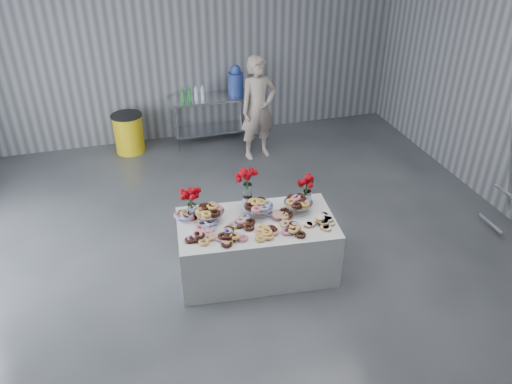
# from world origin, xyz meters

# --- Properties ---
(ground) EXTENTS (9.00, 9.00, 0.00)m
(ground) POSITION_xyz_m (0.00, 0.00, 0.00)
(ground) COLOR #34363B
(ground) RESTS_ON ground
(room_walls) EXTENTS (8.04, 9.04, 4.02)m
(room_walls) POSITION_xyz_m (-0.27, 0.07, 2.64)
(room_walls) COLOR gray
(room_walls) RESTS_ON ground
(display_table) EXTENTS (1.99, 1.18, 0.75)m
(display_table) POSITION_xyz_m (0.08, 0.23, 0.38)
(display_table) COLOR silver
(display_table) RESTS_ON ground
(prep_table) EXTENTS (1.50, 0.60, 0.90)m
(prep_table) POSITION_xyz_m (0.29, 4.10, 0.62)
(prep_table) COLOR silver
(prep_table) RESTS_ON ground
(donut_mounds) EXTENTS (1.87, 0.97, 0.09)m
(donut_mounds) POSITION_xyz_m (0.08, 0.18, 0.80)
(donut_mounds) COLOR #E8B954
(donut_mounds) RESTS_ON display_table
(cake_stand_left) EXTENTS (0.36, 0.36, 0.17)m
(cake_stand_left) POSITION_xyz_m (-0.45, 0.43, 0.89)
(cake_stand_left) COLOR silver
(cake_stand_left) RESTS_ON display_table
(cake_stand_mid) EXTENTS (0.36, 0.36, 0.17)m
(cake_stand_mid) POSITION_xyz_m (0.15, 0.37, 0.89)
(cake_stand_mid) COLOR silver
(cake_stand_mid) RESTS_ON display_table
(cake_stand_right) EXTENTS (0.36, 0.36, 0.17)m
(cake_stand_right) POSITION_xyz_m (0.65, 0.32, 0.89)
(cake_stand_right) COLOR silver
(cake_stand_right) RESTS_ON display_table
(danish_pile) EXTENTS (0.48, 0.48, 0.11)m
(danish_pile) POSITION_xyz_m (0.82, 0.01, 0.81)
(danish_pile) COLOR white
(danish_pile) RESTS_ON display_table
(bouquet_left) EXTENTS (0.26, 0.26, 0.42)m
(bouquet_left) POSITION_xyz_m (-0.64, 0.55, 1.05)
(bouquet_left) COLOR white
(bouquet_left) RESTS_ON display_table
(bouquet_right) EXTENTS (0.26, 0.26, 0.42)m
(bouquet_right) POSITION_xyz_m (0.81, 0.46, 1.05)
(bouquet_right) COLOR white
(bouquet_right) RESTS_ON display_table
(bouquet_center) EXTENTS (0.26, 0.26, 0.57)m
(bouquet_center) POSITION_xyz_m (0.07, 0.58, 1.13)
(bouquet_center) COLOR silver
(bouquet_center) RESTS_ON display_table
(water_jug) EXTENTS (0.28, 0.28, 0.55)m
(water_jug) POSITION_xyz_m (0.79, 4.10, 1.15)
(water_jug) COLOR blue
(water_jug) RESTS_ON prep_table
(drink_bottles) EXTENTS (0.54, 0.08, 0.27)m
(drink_bottles) POSITION_xyz_m (-0.03, 4.00, 1.04)
(drink_bottles) COLOR #268C33
(drink_bottles) RESTS_ON prep_table
(person) EXTENTS (0.74, 0.57, 1.82)m
(person) POSITION_xyz_m (0.98, 3.29, 0.91)
(person) COLOR #CC8C93
(person) RESTS_ON ground
(trash_barrel) EXTENTS (0.56, 0.56, 0.72)m
(trash_barrel) POSITION_xyz_m (-1.23, 4.10, 0.36)
(trash_barrel) COLOR yellow
(trash_barrel) RESTS_ON ground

